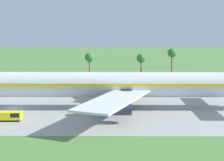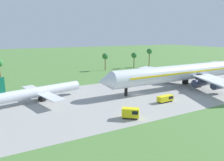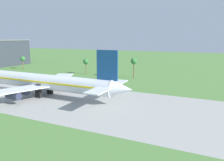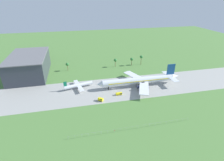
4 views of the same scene
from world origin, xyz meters
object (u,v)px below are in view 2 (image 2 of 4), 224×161
Objects in this scene: regional_aircraft at (41,92)px; fuel_truck at (166,99)px; baggage_tug at (131,113)px; jet_airliner at (190,72)px.

regional_aircraft reaches higher than fuel_truck.
fuel_truck is at bearing 19.78° from baggage_tug.
jet_airliner is at bearing 24.00° from baggage_tug.
regional_aircraft is 30.91m from baggage_tug.
baggage_tug is at bearing -156.00° from jet_airliner.
baggage_tug is 0.85× the size of fuel_truck.
fuel_truck is (33.47, -19.99, -1.87)m from regional_aircraft.
baggage_tug is at bearing -57.74° from regional_aircraft.
jet_airliner is 26.41m from fuel_truck.
jet_airliner is 44.17m from baggage_tug.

